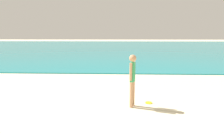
# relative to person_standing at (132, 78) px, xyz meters

# --- Properties ---
(water) EXTENTS (160.00, 60.00, 0.06)m
(water) POSITION_rel_person_standing_xyz_m (-1.07, 35.31, -0.97)
(water) COLOR teal
(water) RESTS_ON ground
(person_standing) EXTENTS (0.23, 0.38, 1.76)m
(person_standing) POSITION_rel_person_standing_xyz_m (0.00, 0.00, 0.00)
(person_standing) COLOR tan
(person_standing) RESTS_ON ground
(frisbee) EXTENTS (0.24, 0.24, 0.03)m
(frisbee) POSITION_rel_person_standing_xyz_m (0.62, 0.35, -0.99)
(frisbee) COLOR yellow
(frisbee) RESTS_ON ground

